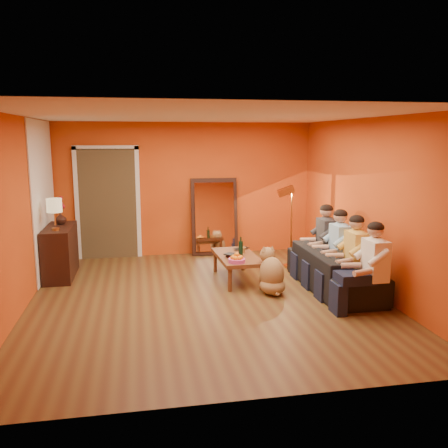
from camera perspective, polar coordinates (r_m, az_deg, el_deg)
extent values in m
cube|color=brown|center=(6.98, -2.11, -8.94)|extent=(5.00, 5.50, 0.00)
cube|color=white|center=(6.59, -2.26, 12.93)|extent=(5.00, 5.50, 0.00)
cube|color=#C94E17|center=(9.37, -4.62, 4.17)|extent=(5.00, 0.00, 2.60)
cube|color=#C94E17|center=(6.77, -23.61, 0.96)|extent=(0.00, 5.50, 2.60)
cube|color=#C94E17|center=(7.44, 17.26, 2.13)|extent=(0.00, 5.50, 2.60)
cube|color=white|center=(8.47, -20.88, 2.87)|extent=(0.02, 1.90, 2.58)
cube|color=#3F2D19|center=(9.45, -13.74, 2.43)|extent=(1.06, 0.30, 2.10)
cube|color=white|center=(9.38, -17.26, 2.21)|extent=(0.08, 0.06, 2.20)
cube|color=white|center=(9.31, -10.28, 2.45)|extent=(0.08, 0.06, 2.20)
cube|color=white|center=(9.24, -14.07, 8.91)|extent=(1.22, 0.06, 0.08)
cube|color=black|center=(9.39, -1.16, 0.90)|extent=(0.92, 0.27, 1.51)
cube|color=white|center=(9.36, -1.12, 0.86)|extent=(0.78, 0.21, 1.35)
cube|color=black|center=(8.38, -19.09, -3.18)|extent=(0.44, 1.18, 0.85)
imported|color=black|center=(7.51, 13.11, -5.34)|extent=(2.11, 0.82, 0.62)
cylinder|color=black|center=(7.65, 2.03, -2.71)|extent=(0.07, 0.07, 0.31)
imported|color=#B27F3F|center=(7.85, 2.25, -3.16)|extent=(0.12, 0.12, 0.10)
imported|color=black|center=(8.09, 2.31, -3.03)|extent=(0.35, 0.31, 0.02)
imported|color=black|center=(7.49, 0.55, -4.11)|extent=(0.24, 0.29, 0.02)
imported|color=maroon|center=(7.50, 0.61, -3.92)|extent=(0.24, 0.30, 0.02)
imported|color=black|center=(7.47, 0.56, -3.81)|extent=(0.27, 0.28, 0.02)
imported|color=black|center=(8.52, -19.05, 0.65)|extent=(0.19, 0.19, 0.20)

